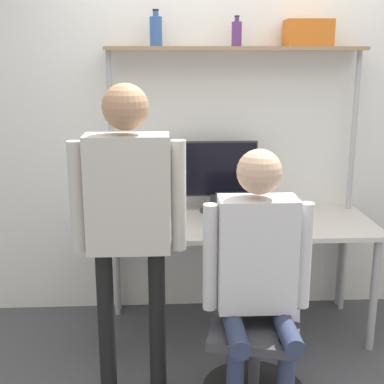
% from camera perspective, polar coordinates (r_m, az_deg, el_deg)
% --- Properties ---
extents(ground_plane, '(12.00, 12.00, 0.00)m').
position_cam_1_polar(ground_plane, '(3.48, 5.44, -17.29)').
color(ground_plane, '#4C4C51').
extents(wall_back, '(8.00, 0.06, 2.70)m').
position_cam_1_polar(wall_back, '(3.79, 4.18, 7.15)').
color(wall_back, white).
rests_on(wall_back, ground_plane).
extents(desk, '(1.77, 0.75, 0.77)m').
position_cam_1_polar(desk, '(3.54, 4.79, -4.23)').
color(desk, beige).
rests_on(desk, ground_plane).
extents(shelf_unit, '(1.69, 0.25, 1.88)m').
position_cam_1_polar(shelf_unit, '(3.61, 4.57, 10.37)').
color(shelf_unit, '#997A56').
rests_on(shelf_unit, ground_plane).
extents(monitor, '(0.58, 0.20, 0.49)m').
position_cam_1_polar(monitor, '(3.65, 2.44, 2.06)').
color(monitor, '#333338').
rests_on(monitor, desk).
extents(laptop, '(0.33, 0.23, 0.21)m').
position_cam_1_polar(laptop, '(3.36, 5.42, -2.89)').
color(laptop, '#333338').
rests_on(laptop, desk).
extents(cell_phone, '(0.07, 0.15, 0.01)m').
position_cam_1_polar(cell_phone, '(3.39, 9.79, -3.82)').
color(cell_phone, '#264C8C').
rests_on(cell_phone, desk).
extents(office_chair, '(0.56, 0.56, 0.89)m').
position_cam_1_polar(office_chair, '(3.05, 6.83, -16.43)').
color(office_chair, black).
rests_on(office_chair, ground_plane).
extents(person_seated, '(0.57, 0.47, 1.38)m').
position_cam_1_polar(person_seated, '(2.77, 7.10, -7.26)').
color(person_seated, '#2D3856').
rests_on(person_seated, ground_plane).
extents(person_standing, '(0.59, 0.23, 1.70)m').
position_cam_1_polar(person_standing, '(2.72, -6.81, -1.36)').
color(person_standing, black).
rests_on(person_standing, ground_plane).
extents(bottle_blue, '(0.08, 0.08, 0.23)m').
position_cam_1_polar(bottle_blue, '(3.57, -3.87, 16.79)').
color(bottle_blue, '#335999').
rests_on(bottle_blue, shelf_unit).
extents(bottle_purple, '(0.07, 0.07, 0.19)m').
position_cam_1_polar(bottle_purple, '(3.60, 4.79, 16.51)').
color(bottle_purple, '#593372').
rests_on(bottle_purple, shelf_unit).
extents(storage_box, '(0.29, 0.22, 0.17)m').
position_cam_1_polar(storage_box, '(3.69, 12.26, 16.24)').
color(storage_box, '#D1661E').
rests_on(storage_box, shelf_unit).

